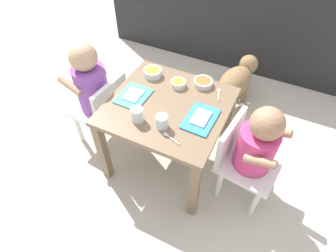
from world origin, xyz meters
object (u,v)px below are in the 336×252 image
(cereal_bowl_left_side, at_px, (153,72))
(water_cup_right, at_px, (162,122))
(spoon_by_left_tray, at_px, (170,137))
(seated_child_right, at_px, (255,146))
(veggie_bowl_near, at_px, (178,83))
(seated_child_left, at_px, (93,87))
(water_cup_left, at_px, (137,115))
(spoon_by_right_tray, at_px, (219,93))
(veggie_bowl_far, at_px, (203,82))
(food_tray_left, at_px, (133,96))
(food_tray_right, at_px, (201,119))
(dog, at_px, (237,80))
(dining_table, at_px, (168,115))

(cereal_bowl_left_side, bearing_deg, water_cup_right, -55.52)
(spoon_by_left_tray, bearing_deg, seated_child_right, 26.93)
(spoon_by_left_tray, bearing_deg, cereal_bowl_left_side, 127.63)
(veggie_bowl_near, distance_m, spoon_by_left_tray, 0.37)
(seated_child_left, relative_size, seated_child_right, 1.08)
(water_cup_left, bearing_deg, water_cup_right, 5.99)
(seated_child_right, relative_size, spoon_by_left_tray, 6.42)
(spoon_by_left_tray, bearing_deg, spoon_by_right_tray, 75.42)
(veggie_bowl_far, bearing_deg, water_cup_left, -115.46)
(seated_child_left, xyz_separation_m, spoon_by_right_tray, (0.66, 0.21, 0.04))
(veggie_bowl_far, xyz_separation_m, spoon_by_right_tray, (0.10, -0.03, -0.01))
(food_tray_left, height_order, cereal_bowl_left_side, cereal_bowl_left_side)
(water_cup_left, bearing_deg, seated_child_left, 159.01)
(food_tray_left, distance_m, spoon_by_right_tray, 0.44)
(seated_child_left, distance_m, water_cup_left, 0.41)
(water_cup_right, bearing_deg, veggie_bowl_far, 80.87)
(spoon_by_left_tray, bearing_deg, food_tray_right, 64.02)
(spoon_by_left_tray, bearing_deg, dog, 83.45)
(water_cup_right, relative_size, spoon_by_right_tray, 0.68)
(dining_table, relative_size, veggie_bowl_near, 7.50)
(veggie_bowl_far, xyz_separation_m, cereal_bowl_left_side, (-0.28, -0.04, 0.00))
(water_cup_left, bearing_deg, cereal_bowl_left_side, 106.53)
(water_cup_left, xyz_separation_m, cereal_bowl_left_side, (-0.10, 0.34, -0.01))
(water_cup_left, distance_m, spoon_by_left_tray, 0.19)
(dining_table, xyz_separation_m, spoon_by_right_tray, (0.20, 0.19, 0.08))
(food_tray_right, height_order, water_cup_right, water_cup_right)
(seated_child_left, bearing_deg, cereal_bowl_left_side, 34.65)
(water_cup_left, xyz_separation_m, veggie_bowl_far, (0.18, 0.38, -0.01))
(seated_child_left, height_order, food_tray_right, seated_child_left)
(dog, distance_m, spoon_by_right_tray, 0.54)
(dining_table, relative_size, food_tray_right, 2.92)
(seated_child_left, xyz_separation_m, water_cup_right, (0.50, -0.13, 0.07))
(dog, bearing_deg, dining_table, -106.80)
(dog, relative_size, water_cup_right, 6.44)
(dining_table, xyz_separation_m, dog, (0.20, 0.67, -0.17))
(seated_child_left, xyz_separation_m, seated_child_right, (0.91, 0.00, -0.02))
(seated_child_left, distance_m, seated_child_right, 0.91)
(water_cup_right, bearing_deg, water_cup_left, -174.01)
(seated_child_right, bearing_deg, cereal_bowl_left_side, 163.50)
(dining_table, height_order, seated_child_right, seated_child_right)
(seated_child_right, xyz_separation_m, spoon_by_right_tray, (-0.25, 0.20, 0.07))
(dog, bearing_deg, food_tray_left, -119.08)
(dining_table, distance_m, spoon_by_left_tray, 0.23)
(food_tray_right, relative_size, veggie_bowl_far, 1.96)
(dining_table, relative_size, spoon_by_left_tray, 6.01)
(seated_child_left, height_order, cereal_bowl_left_side, seated_child_left)
(seated_child_right, distance_m, food_tray_left, 0.65)
(food_tray_left, bearing_deg, seated_child_left, 178.05)
(spoon_by_left_tray, bearing_deg, food_tray_left, 149.83)
(food_tray_left, height_order, food_tray_right, same)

